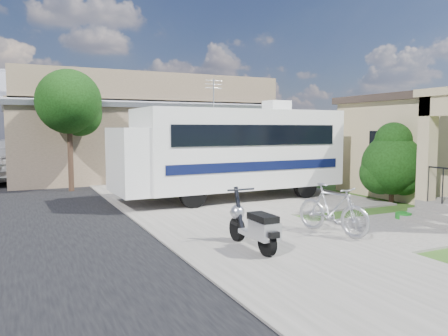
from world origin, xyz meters
name	(u,v)px	position (x,y,z in m)	size (l,w,h in m)	color
ground	(290,232)	(0.00, 0.00, 0.00)	(120.00, 120.00, 0.00)	#1E3D10
sidewalk_slab	(138,184)	(-1.00, 10.00, 0.03)	(4.00, 80.00, 0.06)	#5D5B54
driveway_slab	(252,198)	(1.50, 4.50, 0.03)	(7.00, 6.00, 0.05)	#5D5B54
walk_slab	(418,227)	(3.00, -1.00, 0.03)	(4.00, 3.00, 0.05)	#5D5B54
warehouse	(137,136)	(0.00, 13.97, 1.99)	(12.50, 8.40, 5.04)	brown
street_tree_a	(72,105)	(-3.70, 9.05, 3.25)	(2.44, 2.40, 4.58)	#322316
street_tree_b	(51,111)	(-3.70, 19.05, 3.39)	(2.44, 2.40, 4.73)	#322316
street_tree_c	(43,119)	(-3.70, 28.05, 3.10)	(2.44, 2.40, 4.42)	#322316
motorhome	(232,149)	(0.87, 4.72, 1.69)	(7.74, 2.71, 3.93)	white
shrub	(392,162)	(5.17, 1.91, 1.32)	(2.10, 2.01, 2.58)	#322316
scooter	(254,227)	(-1.57, -1.09, 0.50)	(0.60, 1.71, 1.13)	black
bicycle	(332,212)	(0.60, -0.74, 0.55)	(0.52, 1.84, 1.11)	#ADAEB5
pickup_truck	(13,164)	(-5.77, 13.46, 0.77)	(2.54, 5.51, 1.53)	beige
van	(0,155)	(-6.49, 20.27, 0.86)	(2.40, 5.91, 1.72)	beige
garden_hose	(403,217)	(3.37, -0.21, 0.09)	(0.40, 0.40, 0.18)	#156A1A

